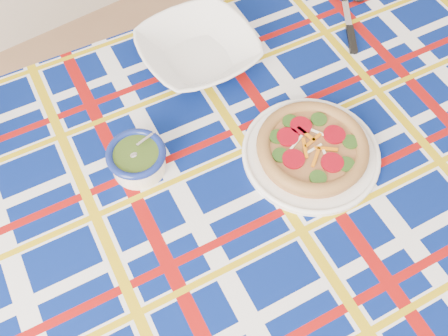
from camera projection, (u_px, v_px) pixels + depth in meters
dining_table at (224, 202)px, 1.14m from camera, size 1.77×1.23×0.78m
tablecloth at (224, 197)px, 1.12m from camera, size 1.81×1.27×0.11m
main_focaccia_plate at (312, 148)px, 1.08m from camera, size 0.37×0.37×0.06m
pesto_bowl at (137, 158)px, 1.06m from camera, size 0.15×0.15×0.08m
serving_bowl at (198, 51)px, 1.23m from camera, size 0.30×0.30×0.07m
table_knife at (347, 11)px, 1.34m from camera, size 0.16×0.21×0.01m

